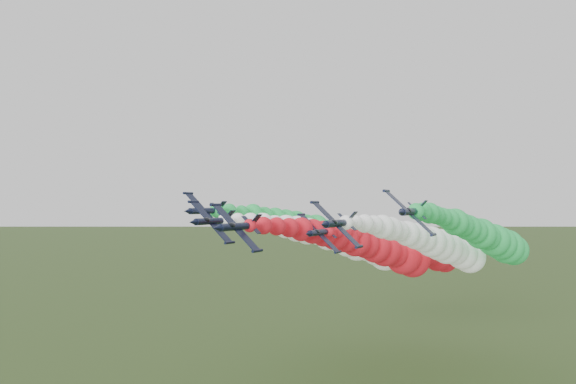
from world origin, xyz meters
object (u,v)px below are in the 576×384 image
jet_lead (379,249)px  jet_outer_left (335,234)px  jet_inner_left (349,243)px  jet_trail (416,250)px  jet_inner_right (441,246)px  jet_outer_right (490,239)px

jet_lead → jet_outer_left: 20.14m
jet_inner_left → jet_trail: jet_inner_left is taller
jet_inner_right → jet_lead: bearing=-145.3°
jet_inner_left → jet_outer_left: bearing=136.0°
jet_outer_left → jet_trail: (19.19, 10.60, -4.14)m
jet_outer_right → jet_trail: bearing=158.4°
jet_inner_right → jet_outer_right: bearing=29.9°
jet_lead → jet_inner_right: bearing=34.7°
jet_outer_left → jet_outer_right: bearing=4.0°
jet_inner_right → jet_outer_right: size_ratio=1.00×
jet_lead → jet_trail: bearing=81.9°
jet_inner_right → jet_outer_right: (10.43, 6.00, 1.76)m
jet_outer_left → jet_inner_left: bearing=-44.0°
jet_lead → jet_inner_right: size_ratio=1.00×
jet_lead → jet_outer_right: size_ratio=1.01×
jet_inner_left → jet_outer_left: 8.98m
jet_inner_right → jet_outer_left: size_ratio=1.00×
jet_inner_left → jet_trail: size_ratio=1.01×
jet_outer_right → jet_trail: size_ratio=1.00×
jet_trail → jet_outer_left: bearing=-151.1°
jet_inner_right → jet_inner_left: bearing=-172.7°
jet_lead → jet_inner_right: 15.40m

